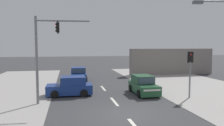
{
  "coord_description": "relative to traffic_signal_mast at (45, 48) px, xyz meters",
  "views": [
    {
      "loc": [
        -3.25,
        -12.09,
        4.03
      ],
      "look_at": [
        0.03,
        4.0,
        2.71
      ],
      "focal_mm": 35.0,
      "sensor_mm": 36.0,
      "label": 1
    }
  ],
  "objects": [
    {
      "name": "lane_dash_far",
      "position": [
        4.77,
        4.65,
        -3.83
      ],
      "size": [
        0.2,
        2.4,
        0.01
      ],
      "primitive_type": "cube",
      "color": "silver",
      "rests_on": "ground"
    },
    {
      "name": "shopfront_wall_far",
      "position": [
        15.77,
        12.65,
        -2.03
      ],
      "size": [
        12.0,
        1.0,
        3.6
      ],
      "primitive_type": "cube",
      "color": "gray",
      "rests_on": "ground"
    },
    {
      "name": "sedan_crossing_left",
      "position": [
        2.71,
        9.56,
        -3.13
      ],
      "size": [
        2.04,
        4.31,
        1.56
      ],
      "color": "navy",
      "rests_on": "ground"
    },
    {
      "name": "hatchback_oncoming_near",
      "position": [
        1.71,
        2.29,
        -3.13
      ],
      "size": [
        3.65,
        1.8,
        1.53
      ],
      "color": "navy",
      "rests_on": "ground"
    },
    {
      "name": "lane_dash_mid",
      "position": [
        4.77,
        -0.35,
        -3.83
      ],
      "size": [
        0.2,
        2.4,
        0.01
      ],
      "primitive_type": "cube",
      "color": "silver",
      "rests_on": "ground"
    },
    {
      "name": "traffic_signal_mast",
      "position": [
        0.0,
        0.0,
        0.0
      ],
      "size": [
        3.68,
        0.44,
        6.0
      ],
      "color": "slate",
      "rests_on": "ground"
    },
    {
      "name": "hatchback_receding_far",
      "position": [
        7.69,
        1.67,
        -3.13
      ],
      "size": [
        1.8,
        3.65,
        1.53
      ],
      "color": "#235633",
      "rests_on": "ground"
    },
    {
      "name": "ground_plane",
      "position": [
        4.77,
        -3.35,
        -3.83
      ],
      "size": [
        140.0,
        140.0,
        0.0
      ],
      "primitive_type": "plane",
      "color": "#3A3A3D"
    },
    {
      "name": "pedestal_signal_right_kerb",
      "position": [
        10.68,
        -0.41,
        -1.42
      ],
      "size": [
        0.44,
        0.31,
        3.56
      ],
      "color": "slate",
      "rests_on": "ground"
    }
  ]
}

